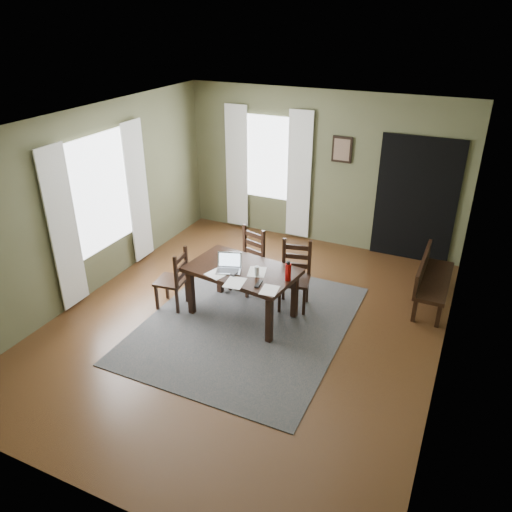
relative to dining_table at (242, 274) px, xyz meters
The scene contains 25 objects.
ground 0.69m from the dining_table, 49.40° to the right, with size 5.00×6.00×0.01m.
room_shell 1.17m from the dining_table, 49.40° to the right, with size 5.02×6.02×2.71m.
rug 0.68m from the dining_table, 49.40° to the right, with size 2.60×3.20×0.01m.
dining_table is the anchor object (origin of this frame).
chair_end 1.02m from the dining_table, 167.77° to the right, with size 0.44×0.44×0.90m.
chair_back_left 0.76m from the dining_table, 109.94° to the left, with size 0.52×0.52×0.96m.
chair_back_right 0.79m from the dining_table, 43.73° to the left, with size 0.51×0.51×0.98m.
bench 2.70m from the dining_table, 31.55° to the left, with size 0.42×1.30×0.74m.
laptop 0.23m from the dining_table, 146.66° to the right, with size 0.39×0.35×0.22m.
computer_mouse 0.23m from the dining_table, 94.82° to the right, with size 0.06×0.10×0.03m, color #3F3F42.
tv_remote 0.49m from the dining_table, 38.17° to the right, with size 0.05×0.19×0.02m, color black.
drinking_glass 0.32m from the dining_table, 20.67° to the right, with size 0.06×0.06×0.14m, color silver.
water_bottle 0.71m from the dining_table, ahead, with size 0.08×0.08×0.27m.
paper_a 0.34m from the dining_table, 132.92° to the right, with size 0.25×0.32×0.00m, color white.
paper_b 0.68m from the dining_table, 33.31° to the right, with size 0.21×0.27×0.00m, color white.
paper_c 0.24m from the dining_table, ahead, with size 0.23×0.30×0.00m, color white.
paper_e 0.40m from the dining_table, 77.66° to the right, with size 0.24×0.31×0.00m, color white.
window_left 2.46m from the dining_table, behind, with size 0.01×1.30×1.70m.
window_back 3.04m from the dining_table, 107.00° to the left, with size 1.00×0.01×1.50m.
curtain_left_near 2.49m from the dining_table, 161.08° to the right, with size 0.03×0.48×2.30m.
curtain_left_far 2.51m from the dining_table, 159.63° to the left, with size 0.03×0.48×2.30m.
curtain_back_left 3.19m from the dining_table, 118.04° to the left, with size 0.44×0.03×2.30m.
curtain_back_right 2.84m from the dining_table, 94.88° to the left, with size 0.44×0.03×2.30m.
framed_picture 3.05m from the dining_table, 80.01° to the left, with size 0.34×0.03×0.44m.
doorway_back 3.35m from the dining_table, 57.39° to the left, with size 1.30×0.03×2.10m.
Camera 1 is at (2.51, -5.12, 3.91)m, focal length 35.00 mm.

